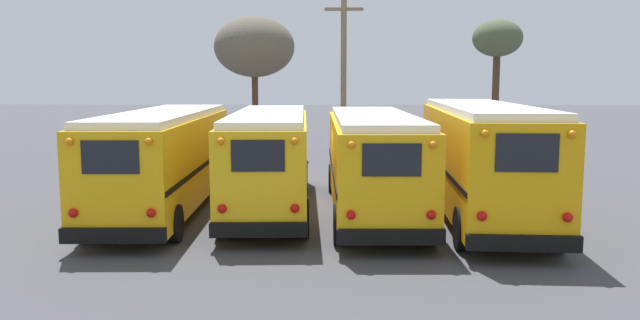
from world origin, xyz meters
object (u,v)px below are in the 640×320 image
object	(u,v)px
school_bus_1	(270,156)
utility_pole	(344,74)
school_bus_2	(373,159)
bare_tree_0	(497,42)
school_bus_3	(481,156)
bare_tree_1	(254,47)
school_bus_0	(165,157)

from	to	relation	value
school_bus_1	utility_pole	size ratio (longest dim) A/B	1.25
school_bus_2	bare_tree_0	world-z (taller)	bare_tree_0
school_bus_3	utility_pole	size ratio (longest dim) A/B	1.29
bare_tree_1	school_bus_1	bearing A→B (deg)	-80.52
school_bus_0	bare_tree_1	world-z (taller)	bare_tree_1
school_bus_2	school_bus_3	xyz separation A→B (m)	(3.21, -0.23, 0.15)
school_bus_0	bare_tree_0	world-z (taller)	bare_tree_0
school_bus_2	school_bus_3	distance (m)	3.22
bare_tree_0	school_bus_2	bearing A→B (deg)	-115.74
utility_pole	bare_tree_0	bearing A→B (deg)	31.19
school_bus_1	utility_pole	xyz separation A→B (m)	(2.41, 9.89, 2.64)
utility_pole	school_bus_3	bearing A→B (deg)	-69.67
school_bus_2	utility_pole	xyz separation A→B (m)	(-0.80, 10.60, 2.65)
school_bus_3	bare_tree_0	size ratio (longest dim) A/B	1.46
school_bus_3	school_bus_1	bearing A→B (deg)	171.63
school_bus_3	bare_tree_1	size ratio (longest dim) A/B	1.46
utility_pole	bare_tree_0	distance (m)	9.93
school_bus_3	bare_tree_0	world-z (taller)	bare_tree_0
school_bus_3	bare_tree_0	distance (m)	17.02
school_bus_0	school_bus_3	bearing A→B (deg)	-2.72
utility_pole	school_bus_1	bearing A→B (deg)	-103.70
utility_pole	bare_tree_0	xyz separation A→B (m)	(8.35, 5.06, 1.78)
bare_tree_0	bare_tree_1	xyz separation A→B (m)	(-12.97, -1.73, -0.38)
school_bus_3	utility_pole	xyz separation A→B (m)	(-4.02, 10.83, 2.49)
school_bus_2	school_bus_1	bearing A→B (deg)	167.49
school_bus_1	bare_tree_0	xyz separation A→B (m)	(10.76, 14.95, 4.43)
school_bus_1	bare_tree_1	size ratio (longest dim) A/B	1.41
school_bus_2	utility_pole	distance (m)	10.96
school_bus_0	utility_pole	world-z (taller)	utility_pole
school_bus_0	school_bus_1	bearing A→B (deg)	8.63
school_bus_1	school_bus_3	world-z (taller)	school_bus_3
school_bus_2	school_bus_0	bearing A→B (deg)	178.00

